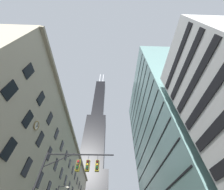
% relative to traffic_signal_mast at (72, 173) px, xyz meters
% --- Properties ---
extents(station_building, '(16.21, 72.41, 24.06)m').
position_rel_traffic_signal_mast_xyz_m(station_building, '(-15.34, 27.24, 6.17)').
color(station_building, '#B2A88E').
rests_on(station_building, ground).
extents(dark_skyscraper, '(27.40, 27.40, 182.05)m').
position_rel_traffic_signal_mast_xyz_m(dark_skyscraper, '(-9.70, 96.60, 45.77)').
color(dark_skyscraper, black).
rests_on(dark_skyscraper, ground).
extents(glass_office_midrise, '(15.74, 36.06, 50.15)m').
position_rel_traffic_signal_mast_xyz_m(glass_office_midrise, '(22.24, 20.91, 19.24)').
color(glass_office_midrise, gray).
rests_on(glass_office_midrise, ground).
extents(traffic_signal_mast, '(7.34, 0.63, 7.74)m').
position_rel_traffic_signal_mast_xyz_m(traffic_signal_mast, '(0.00, 0.00, 0.00)').
color(traffic_signal_mast, black).
rests_on(traffic_signal_mast, sidewalk_left).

